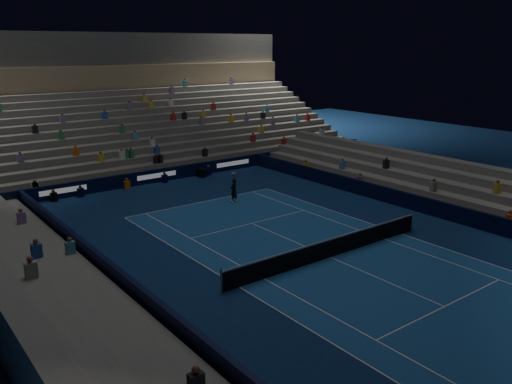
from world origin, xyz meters
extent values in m
plane|color=#0D2550|center=(0.00, 0.00, 0.00)|extent=(90.00, 90.00, 0.00)
cube|color=#1A4F93|center=(0.00, 0.00, 0.01)|extent=(10.97, 23.77, 0.01)
cube|color=black|center=(0.00, 18.50, 0.50)|extent=(44.00, 0.25, 1.00)
cube|color=black|center=(9.70, 0.00, 0.50)|extent=(0.25, 37.00, 1.00)
cube|color=black|center=(-9.70, 0.00, 0.50)|extent=(0.25, 37.00, 1.00)
cube|color=#63635F|center=(0.00, 19.50, 0.25)|extent=(44.00, 1.00, 0.50)
cube|color=#63635F|center=(0.00, 20.50, 0.50)|extent=(44.00, 1.00, 1.00)
cube|color=#63635F|center=(0.00, 21.50, 0.75)|extent=(44.00, 1.00, 1.50)
cube|color=#63635F|center=(0.00, 22.50, 1.00)|extent=(44.00, 1.00, 2.00)
cube|color=#63635F|center=(0.00, 23.50, 1.25)|extent=(44.00, 1.00, 2.50)
cube|color=#63635F|center=(0.00, 24.50, 1.50)|extent=(44.00, 1.00, 3.00)
cube|color=#63635F|center=(0.00, 25.50, 1.75)|extent=(44.00, 1.00, 3.50)
cube|color=#63635F|center=(0.00, 26.50, 2.00)|extent=(44.00, 1.00, 4.00)
cube|color=#63635F|center=(0.00, 27.50, 2.25)|extent=(44.00, 1.00, 4.50)
cube|color=#63635F|center=(0.00, 28.50, 2.50)|extent=(44.00, 1.00, 5.00)
cube|color=#63635F|center=(0.00, 29.50, 2.75)|extent=(44.00, 1.00, 5.50)
cube|color=#63635F|center=(0.00, 30.50, 3.00)|extent=(44.00, 1.00, 6.00)
cube|color=#957E5C|center=(0.00, 31.60, 7.10)|extent=(44.00, 0.60, 2.20)
cube|color=#454543|center=(0.00, 33.00, 9.70)|extent=(44.00, 2.40, 3.00)
cube|color=slate|center=(10.50, 0.00, 0.25)|extent=(1.00, 37.00, 0.50)
cube|color=slate|center=(11.50, 0.00, 0.50)|extent=(1.00, 37.00, 1.00)
cube|color=slate|center=(12.50, 0.00, 0.75)|extent=(1.00, 37.00, 1.50)
cube|color=slate|center=(13.50, 0.00, 1.00)|extent=(1.00, 37.00, 2.00)
cube|color=slate|center=(14.50, 0.00, 1.25)|extent=(1.00, 37.00, 2.50)
cube|color=slate|center=(-10.50, 0.00, 0.25)|extent=(1.00, 37.00, 0.50)
cube|color=slate|center=(-11.50, 0.00, 0.50)|extent=(1.00, 37.00, 1.00)
cube|color=slate|center=(-12.50, 0.00, 0.75)|extent=(1.00, 37.00, 1.50)
cube|color=slate|center=(-13.50, 0.00, 1.00)|extent=(1.00, 37.00, 2.00)
cube|color=slate|center=(-14.50, 0.00, 1.25)|extent=(1.00, 37.00, 2.50)
cylinder|color=#B2B2B7|center=(-6.40, 0.00, 0.55)|extent=(0.10, 0.10, 1.10)
cylinder|color=#B2B2B7|center=(6.40, 0.00, 0.55)|extent=(0.10, 0.10, 1.10)
cube|color=black|center=(0.00, 0.00, 0.45)|extent=(12.80, 0.03, 0.90)
cube|color=white|center=(0.00, 0.00, 0.94)|extent=(12.80, 0.04, 0.08)
imported|color=black|center=(1.67, 10.63, 0.80)|extent=(0.67, 0.54, 1.60)
cube|color=black|center=(3.60, 17.81, 0.34)|extent=(0.62, 0.71, 0.69)
cylinder|color=black|center=(3.60, 17.32, 0.55)|extent=(0.22, 0.37, 0.16)
camera|label=1|loc=(-17.52, -17.01, 10.07)|focal=37.15mm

